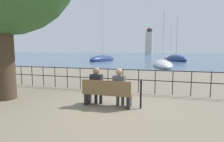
{
  "coord_description": "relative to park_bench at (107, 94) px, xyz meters",
  "views": [
    {
      "loc": [
        1.81,
        -5.47,
        1.83
      ],
      "look_at": [
        0.0,
        0.5,
        1.13
      ],
      "focal_mm": 28.0,
      "sensor_mm": 36.0,
      "label": 1
    }
  ],
  "objects": [
    {
      "name": "sailboat_1",
      "position": [
        3.09,
        41.0,
        -0.15
      ],
      "size": [
        4.09,
        8.4,
        8.27
      ],
      "rotation": [
        0.0,
        0.0,
        0.2
      ],
      "color": "silver",
      "rests_on": "ground_plane"
    },
    {
      "name": "closed_umbrella",
      "position": [
        1.11,
        0.1,
        0.12
      ],
      "size": [
        0.09,
        0.09,
        0.98
      ],
      "color": "black",
      "rests_on": "ground_plane"
    },
    {
      "name": "sailboat_4",
      "position": [
        -10.08,
        27.42,
        -0.06
      ],
      "size": [
        3.81,
        9.02,
        11.96
      ],
      "rotation": [
        0.0,
        0.0,
        -0.17
      ],
      "color": "navy",
      "rests_on": "ground_plane"
    },
    {
      "name": "promenade_railing",
      "position": [
        0.0,
        2.28,
        0.27
      ],
      "size": [
        12.99,
        0.04,
        1.05
      ],
      "color": "black",
      "rests_on": "ground_plane"
    },
    {
      "name": "park_bench",
      "position": [
        0.0,
        0.0,
        0.0
      ],
      "size": [
        1.67,
        0.45,
        0.9
      ],
      "color": "brown",
      "rests_on": "ground_plane"
    },
    {
      "name": "sailboat_2",
      "position": [
        3.89,
        30.8,
        -0.05
      ],
      "size": [
        4.87,
        7.35,
        9.06
      ],
      "rotation": [
        0.0,
        0.0,
        0.41
      ],
      "color": "navy",
      "rests_on": "ground_plane"
    },
    {
      "name": "seated_person_left",
      "position": [
        -0.4,
        0.07,
        0.29
      ],
      "size": [
        0.41,
        0.35,
        1.3
      ],
      "color": "black",
      "rests_on": "ground_plane"
    },
    {
      "name": "sailboat_3",
      "position": [
        1.56,
        17.39,
        -0.18
      ],
      "size": [
        3.06,
        8.92,
        7.18
      ],
      "rotation": [
        0.0,
        0.0,
        0.11
      ],
      "color": "silver",
      "rests_on": "ground_plane"
    },
    {
      "name": "ground_plane",
      "position": [
        0.0,
        0.06,
        -0.43
      ],
      "size": [
        1000.0,
        1000.0,
        0.0
      ],
      "primitive_type": "plane",
      "color": "#7A705B"
    },
    {
      "name": "harbor_lighthouse",
      "position": [
        -9.75,
        128.24,
        8.71
      ],
      "size": [
        5.52,
        5.52,
        19.65
      ],
      "color": "beige",
      "rests_on": "ground_plane"
    },
    {
      "name": "harbor_water",
      "position": [
        0.0,
        162.16,
        -0.42
      ],
      "size": [
        600.0,
        300.0,
        0.01
      ],
      "color": "#47607A",
      "rests_on": "ground_plane"
    },
    {
      "name": "seated_person_right",
      "position": [
        0.4,
        0.07,
        0.28
      ],
      "size": [
        0.39,
        0.35,
        1.29
      ],
      "color": "#4C4C51",
      "rests_on": "ground_plane"
    }
  ]
}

